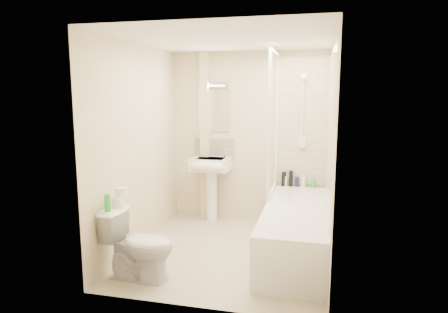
# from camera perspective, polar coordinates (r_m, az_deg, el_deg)

# --- Properties ---
(floor) EXTENTS (2.50, 2.50, 0.00)m
(floor) POSITION_cam_1_polar(r_m,az_deg,el_deg) (4.78, 0.71, -13.46)
(floor) COLOR beige
(floor) RESTS_ON ground
(wall_back) EXTENTS (2.20, 0.02, 2.40)m
(wall_back) POSITION_cam_1_polar(r_m,az_deg,el_deg) (5.68, 3.50, 2.68)
(wall_back) COLOR beige
(wall_back) RESTS_ON ground
(wall_left) EXTENTS (0.02, 2.50, 2.40)m
(wall_left) POSITION_cam_1_polar(r_m,az_deg,el_deg) (4.82, -12.13, 1.33)
(wall_left) COLOR beige
(wall_left) RESTS_ON ground
(wall_right) EXTENTS (0.02, 2.50, 2.40)m
(wall_right) POSITION_cam_1_polar(r_m,az_deg,el_deg) (4.36, 15.00, 0.40)
(wall_right) COLOR beige
(wall_right) RESTS_ON ground
(ceiling) EXTENTS (2.20, 2.50, 0.02)m
(ceiling) POSITION_cam_1_polar(r_m,az_deg,el_deg) (4.45, 0.77, 16.38)
(ceiling) COLOR white
(ceiling) RESTS_ON wall_back
(tile_back) EXTENTS (0.70, 0.01, 1.75)m
(tile_back) POSITION_cam_1_polar(r_m,az_deg,el_deg) (5.57, 11.16, 4.72)
(tile_back) COLOR beige
(tile_back) RESTS_ON wall_back
(tile_right) EXTENTS (0.01, 2.10, 1.75)m
(tile_right) POSITION_cam_1_polar(r_m,az_deg,el_deg) (4.46, 14.92, 3.51)
(tile_right) COLOR beige
(tile_right) RESTS_ON wall_right
(pipe_boxing) EXTENTS (0.12, 0.12, 2.40)m
(pipe_boxing) POSITION_cam_1_polar(r_m,az_deg,el_deg) (5.76, -2.70, 2.77)
(pipe_boxing) COLOR beige
(pipe_boxing) RESTS_ON ground
(splashback) EXTENTS (0.60, 0.02, 0.30)m
(splashback) POSITION_cam_1_polar(r_m,az_deg,el_deg) (5.80, -1.40, 1.13)
(splashback) COLOR beige
(splashback) RESTS_ON wall_back
(mirror) EXTENTS (0.46, 0.01, 0.60)m
(mirror) POSITION_cam_1_polar(r_m,az_deg,el_deg) (5.74, -1.42, 6.57)
(mirror) COLOR white
(mirror) RESTS_ON wall_back
(strip_light) EXTENTS (0.42, 0.07, 0.07)m
(strip_light) POSITION_cam_1_polar(r_m,az_deg,el_deg) (5.72, -1.50, 10.26)
(strip_light) COLOR silver
(strip_light) RESTS_ON wall_back
(bathtub) EXTENTS (0.70, 2.10, 0.55)m
(bathtub) POSITION_cam_1_polar(r_m,az_deg,el_deg) (4.71, 10.16, -10.24)
(bathtub) COLOR white
(bathtub) RESTS_ON ground
(shower_screen) EXTENTS (0.04, 0.92, 1.80)m
(shower_screen) POSITION_cam_1_polar(r_m,az_deg,el_deg) (5.15, 7.06, 4.75)
(shower_screen) COLOR white
(shower_screen) RESTS_ON bathtub
(shower_fixture) EXTENTS (0.10, 0.16, 0.99)m
(shower_fixture) POSITION_cam_1_polar(r_m,az_deg,el_deg) (5.52, 11.16, 5.93)
(shower_fixture) COLOR white
(shower_fixture) RESTS_ON wall_back
(pedestal_sink) EXTENTS (0.54, 0.49, 1.05)m
(pedestal_sink) POSITION_cam_1_polar(r_m,az_deg,el_deg) (5.63, -1.97, -2.15)
(pedestal_sink) COLOR white
(pedestal_sink) RESTS_ON ground
(bottle_black_a) EXTENTS (0.06, 0.06, 0.20)m
(bottle_black_a) POSITION_cam_1_polar(r_m,az_deg,el_deg) (5.62, 8.53, -3.19)
(bottle_black_a) COLOR black
(bottle_black_a) RESTS_ON bathtub
(bottle_white_a) EXTENTS (0.05, 0.05, 0.14)m
(bottle_white_a) POSITION_cam_1_polar(r_m,az_deg,el_deg) (5.62, 8.75, -3.49)
(bottle_white_a) COLOR white
(bottle_white_a) RESTS_ON bathtub
(bottle_black_b) EXTENTS (0.06, 0.06, 0.22)m
(bottle_black_b) POSITION_cam_1_polar(r_m,az_deg,el_deg) (5.61, 9.53, -3.12)
(bottle_black_b) COLOR black
(bottle_black_b) RESTS_ON bathtub
(bottle_blue) EXTENTS (0.05, 0.05, 0.13)m
(bottle_blue) POSITION_cam_1_polar(r_m,az_deg,el_deg) (5.61, 10.38, -3.58)
(bottle_blue) COLOR navy
(bottle_blue) RESTS_ON bathtub
(bottle_cream) EXTENTS (0.06, 0.06, 0.17)m
(bottle_cream) POSITION_cam_1_polar(r_m,az_deg,el_deg) (5.60, 11.25, -3.44)
(bottle_cream) COLOR #FBE1C1
(bottle_cream) RESTS_ON bathtub
(bottle_green) EXTENTS (0.07, 0.07, 0.10)m
(bottle_green) POSITION_cam_1_polar(r_m,az_deg,el_deg) (5.61, 12.61, -3.84)
(bottle_green) COLOR green
(bottle_green) RESTS_ON bathtub
(toilet) EXTENTS (0.44, 0.72, 0.70)m
(toilet) POSITION_cam_1_polar(r_m,az_deg,el_deg) (4.13, -12.01, -12.19)
(toilet) COLOR white
(toilet) RESTS_ON ground
(toilet_roll_lower) EXTENTS (0.12, 0.12, 0.10)m
(toilet_roll_lower) POSITION_cam_1_polar(r_m,az_deg,el_deg) (4.15, -14.88, -6.34)
(toilet_roll_lower) COLOR white
(toilet_roll_lower) RESTS_ON toilet
(toilet_roll_upper) EXTENTS (0.12, 0.12, 0.09)m
(toilet_roll_upper) POSITION_cam_1_polar(r_m,az_deg,el_deg) (4.17, -14.44, -4.92)
(toilet_roll_upper) COLOR white
(toilet_roll_upper) RESTS_ON toilet_roll_lower
(green_bottle) EXTENTS (0.06, 0.06, 0.17)m
(green_bottle) POSITION_cam_1_polar(r_m,az_deg,el_deg) (4.02, -16.31, -6.40)
(green_bottle) COLOR green
(green_bottle) RESTS_ON toilet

